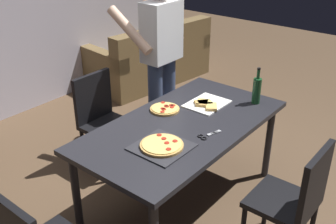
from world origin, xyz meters
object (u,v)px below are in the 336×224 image
chair_near_camera (296,197)px  person_serving_pizza (160,55)px  chair_far_side (102,116)px  second_pizza_plain (165,109)px  dining_table (183,132)px  wine_bottle (257,90)px  couch (151,61)px  pepperoni_pizza_on_tray (162,146)px  kitchen_scissors (207,136)px

chair_near_camera → person_serving_pizza: (0.59, 1.66, 0.49)m
chair_far_side → second_pizza_plain: size_ratio=3.72×
dining_table → chair_far_side: size_ratio=1.92×
chair_near_camera → second_pizza_plain: size_ratio=3.72×
dining_table → wine_bottle: 0.75m
couch → second_pizza_plain: 2.54m
chair_near_camera → person_serving_pizza: bearing=70.4°
dining_table → pepperoni_pizza_on_tray: bearing=-165.2°
couch → wine_bottle: bearing=-118.4°
chair_near_camera → wine_bottle: bearing=45.1°
dining_table → kitchen_scissors: size_ratio=8.71×
chair_near_camera → second_pizza_plain: chair_near_camera is taller
second_pizza_plain → pepperoni_pizza_on_tray: bearing=-142.7°
chair_near_camera → wine_bottle: (0.68, 0.68, 0.36)m
wine_bottle → second_pizza_plain: wine_bottle is taller
dining_table → second_pizza_plain: (0.09, 0.25, 0.08)m
dining_table → pepperoni_pizza_on_tray: 0.40m
chair_far_side → pepperoni_pizza_on_tray: chair_far_side is taller
chair_near_camera → couch: 3.49m
couch → kitchen_scissors: bearing=-131.0°
person_serving_pizza → wine_bottle: (0.09, -0.97, -0.13)m
pepperoni_pizza_on_tray → wine_bottle: 1.07m
kitchen_scissors → second_pizza_plain: bearing=74.6°
dining_table → chair_far_side: chair_far_side is taller
chair_far_side → person_serving_pizza: size_ratio=0.51×
chair_far_side → pepperoni_pizza_on_tray: bearing=-109.9°
chair_near_camera → pepperoni_pizza_on_tray: 0.96m
dining_table → person_serving_pizza: size_ratio=0.99×
second_pizza_plain → person_serving_pizza: bearing=42.8°
dining_table → chair_far_side: (0.00, 0.94, -0.17)m
wine_bottle → second_pizza_plain: bearing=139.4°
couch → chair_far_side: bearing=-151.0°
pepperoni_pizza_on_tray → wine_bottle: wine_bottle is taller
wine_bottle → dining_table: bearing=159.5°
chair_far_side → kitchen_scissors: chair_far_side is taller
dining_table → couch: couch is taller
dining_table → chair_far_side: 0.95m
pepperoni_pizza_on_tray → kitchen_scissors: bearing=-25.1°
chair_far_side → person_serving_pizza: (0.59, -0.22, 0.49)m
pepperoni_pizza_on_tray → couch: bearing=42.6°
couch → chair_near_camera: bearing=-122.9°
person_serving_pizza → kitchen_scissors: bearing=-123.5°
dining_table → pepperoni_pizza_on_tray: pepperoni_pizza_on_tray is taller
pepperoni_pizza_on_tray → dining_table: bearing=14.8°
couch → wine_bottle: 2.61m
couch → person_serving_pizza: person_serving_pizza is taller
couch → pepperoni_pizza_on_tray: (-2.27, -2.09, 0.46)m
dining_table → second_pizza_plain: size_ratio=7.15×
chair_near_camera → person_serving_pizza: person_serving_pizza is taller
dining_table → second_pizza_plain: second_pizza_plain is taller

